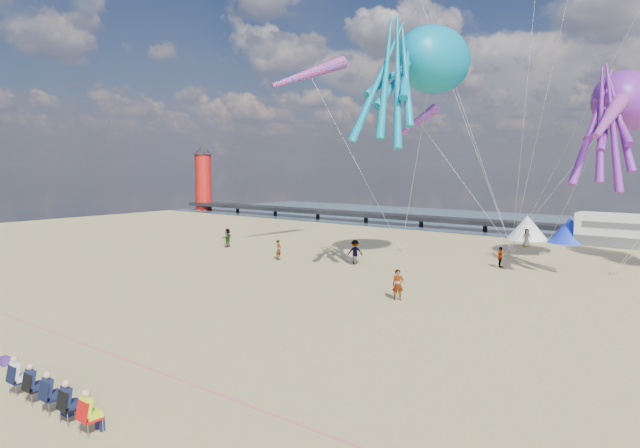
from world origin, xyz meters
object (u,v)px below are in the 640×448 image
(beachgoer_4, at_px, (227,238))
(windsock_left, at_px, (309,74))
(cooler_navy, at_px, (68,410))
(kite_octopus_teal, at_px, (434,60))
(motorhome_0, at_px, (616,230))
(beachgoer_5, at_px, (279,250))
(beachgoer_0, at_px, (527,238))
(standing_person, at_px, (398,285))
(sandbag_b, at_px, (501,259))
(windsock_right, at_px, (418,121))
(tent_white, at_px, (527,227))
(sandbag_c, at_px, (614,273))
(sandbag_e, at_px, (512,250))
(beachgoer_3, at_px, (500,257))
(sandbag_a, at_px, (401,250))
(tent_blue, at_px, (570,230))
(spectator_row, at_px, (52,391))
(kite_octopus_purple, at_px, (625,101))
(beachgoer_2, at_px, (355,252))
(sandbag_d, at_px, (543,254))
(lighthouse, at_px, (203,182))
(cooler_purple, at_px, (5,361))
(windsock_mid, at_px, (609,118))

(beachgoer_4, height_order, windsock_left, windsock_left)
(cooler_navy, relative_size, kite_octopus_teal, 0.03)
(motorhome_0, height_order, beachgoer_5, motorhome_0)
(motorhome_0, distance_m, beachgoer_0, 8.22)
(motorhome_0, relative_size, standing_person, 3.87)
(sandbag_b, relative_size, windsock_right, 0.11)
(tent_white, distance_m, sandbag_c, 18.27)
(sandbag_c, relative_size, sandbag_e, 1.00)
(tent_white, bearing_deg, beachgoer_3, -77.32)
(sandbag_a, bearing_deg, beachgoer_4, -150.54)
(tent_blue, distance_m, sandbag_c, 16.21)
(beachgoer_4, bearing_deg, motorhome_0, 112.03)
(spectator_row, relative_size, kite_octopus_purple, 0.58)
(tent_blue, relative_size, beachgoer_2, 2.23)
(beachgoer_5, relative_size, sandbag_d, 3.14)
(sandbag_e, bearing_deg, tent_blue, 75.35)
(lighthouse, bearing_deg, kite_octopus_purple, -14.77)
(standing_person, distance_m, beachgoer_4, 23.87)
(sandbag_e, bearing_deg, beachgoer_5, -129.03)
(cooler_purple, xyz_separation_m, standing_person, (6.15, 18.02, 0.69))
(tent_white, xyz_separation_m, beachgoer_2, (-5.35, -22.13, -0.30))
(sandbag_c, relative_size, windsock_mid, 0.09)
(motorhome_0, bearing_deg, windsock_right, -121.57)
(lighthouse, relative_size, beachgoer_0, 5.37)
(tent_white, distance_m, sandbag_e, 9.00)
(tent_white, bearing_deg, kite_octopus_purple, -50.84)
(windsock_left, bearing_deg, cooler_purple, -54.51)
(tent_white, height_order, standing_person, tent_white)
(windsock_mid, height_order, windsock_right, windsock_mid)
(beachgoer_0, relative_size, windsock_left, 0.22)
(sandbag_d, bearing_deg, kite_octopus_purple, -32.47)
(cooler_navy, xyz_separation_m, sandbag_d, (1.45, 39.73, -0.04))
(sandbag_c, relative_size, kite_octopus_teal, 0.05)
(cooler_purple, bearing_deg, lighthouse, 134.37)
(windsock_left, bearing_deg, sandbag_e, 55.86)
(standing_person, height_order, kite_octopus_teal, kite_octopus_teal)
(windsock_left, bearing_deg, kite_octopus_teal, 13.62)
(beachgoer_2, relative_size, beachgoer_4, 1.07)
(beachgoer_5, bearing_deg, cooler_navy, -171.99)
(tent_white, height_order, cooler_navy, tent_white)
(sandbag_e, bearing_deg, lighthouse, 167.09)
(tent_blue, distance_m, beachgoer_4, 32.24)
(spectator_row, relative_size, standing_person, 3.58)
(beachgoer_0, distance_m, kite_octopus_purple, 15.99)
(lighthouse, height_order, sandbag_c, lighthouse)
(beachgoer_2, distance_m, sandbag_a, 7.64)
(motorhome_0, bearing_deg, sandbag_a, -133.51)
(beachgoer_5, distance_m, kite_octopus_teal, 18.15)
(beachgoer_3, bearing_deg, cooler_navy, 176.93)
(cooler_purple, relative_size, beachgoer_2, 0.22)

